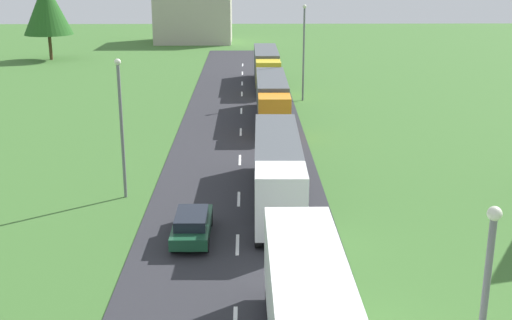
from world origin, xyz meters
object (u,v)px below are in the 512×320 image
Objects in this scene: truck_second at (278,167)px; tree_pine at (47,7)px; truck_third at (272,97)px; lamppost_third at (304,48)px; lamppost_second at (121,122)px; distant_building at (194,17)px; truck_fourth at (266,66)px; car_third at (192,225)px.

truck_second is 1.27× the size of tree_pine.
truck_third is 1.50× the size of lamppost_third.
distant_building reaches higher than lamppost_second.
distant_building is at bearing 106.16° from lamppost_third.
truck_second is at bearing -63.17° from tree_pine.
tree_pine reaches higher than lamppost_third.
tree_pine is at bearing 116.83° from truck_second.
truck_fourth is 3.07× the size of car_third.
truck_second is at bearing -82.32° from distant_building.
lamppost_third is (3.35, 8.42, 2.99)m from truck_third.
lamppost_third is (3.31, -7.96, 2.85)m from truck_fourth.
lamppost_second reaches higher than truck_second.
truck_second is 78.09m from distant_building.
truck_third is 1.28× the size of tree_pine.
tree_pine is 0.85× the size of distant_building.
tree_pine reaches higher than truck_third.
truck_second is 0.99× the size of truck_third.
truck_second is 9.04m from lamppost_second.
lamppost_third is at bearing 68.33° from truck_third.
truck_second is 2.96× the size of car_third.
lamppost_second is 29.96m from lamppost_third.
truck_fourth is 35.85m from tree_pine.
car_third is at bearing -100.91° from truck_third.
tree_pine is at bearing -131.26° from distant_building.
lamppost_second is (-8.67, 1.06, 2.33)m from truck_second.
lamppost_third is (3.79, 28.30, 2.94)m from truck_second.
truck_third is 21.05m from lamppost_second.
truck_second is at bearing -90.75° from truck_fourth.
tree_pine reaches higher than lamppost_second.
truck_third is at bearing -90.11° from truck_fourth.
lamppost_third is (12.46, 27.24, 0.61)m from lamppost_second.
lamppost_second is 0.63× the size of distant_building.
lamppost_second is 0.87× the size of lamppost_third.
lamppost_third is 51.09m from distant_building.
lamppost_second is at bearing -88.67° from distant_building.
truck_third is 47.12m from tree_pine.
distant_building reaches higher than truck_third.
car_third is at bearing -85.79° from distant_building.
car_third is 82.72m from distant_building.
truck_fourth is (0.03, 16.38, 0.14)m from truck_third.
truck_fourth is 1.31× the size of tree_pine.
tree_pine reaches higher than truck_second.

